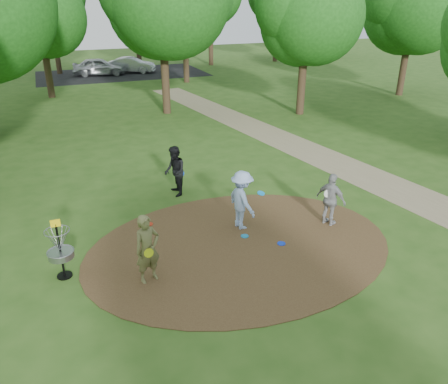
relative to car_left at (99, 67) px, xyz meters
name	(u,v)px	position (x,y,z in m)	size (l,w,h in m)	color
ground	(241,246)	(-0.11, -29.75, -0.73)	(100.00, 100.00, 0.00)	#2D5119
dirt_clearing	(241,246)	(-0.11, -29.75, -0.72)	(8.40, 8.40, 0.02)	#47301C
footpath	(383,184)	(6.39, -27.75, -0.72)	(2.00, 40.00, 0.01)	#8C7A5B
parking_lot	(122,74)	(1.89, 0.25, -0.72)	(14.00, 8.00, 0.01)	black
player_observer_with_disc	(148,249)	(-2.74, -30.36, 0.13)	(0.71, 0.57, 1.70)	olive
player_throwing_with_disc	(242,200)	(0.34, -28.80, 0.15)	(1.13, 1.21, 1.75)	#96B0DF
player_walking_with_disc	(175,171)	(-0.80, -25.87, 0.12)	(0.69, 0.86, 1.70)	black
player_waiting_with_disc	(331,200)	(2.80, -29.58, 0.07)	(0.74, 1.01, 1.60)	#99999C
disc_ground_cyan	(245,236)	(0.19, -29.35, -0.70)	(0.22, 0.22, 0.02)	#1780BD
disc_ground_blue	(281,243)	(0.95, -30.09, -0.70)	(0.22, 0.22, 0.02)	#0D33E8
disc_ground_red	(149,224)	(-2.13, -27.66, -0.70)	(0.22, 0.22, 0.02)	red
car_left	(99,67)	(0.00, 0.00, 0.00)	(1.72, 4.27, 1.45)	#B4B5BC
car_right	(131,65)	(2.80, 0.42, -0.07)	(1.40, 4.01, 1.32)	#B2B4BB
disc_golf_basket	(59,245)	(-4.61, -29.45, 0.15)	(0.63, 0.63, 1.54)	black
tree_ring	(199,17)	(2.10, -20.24, 4.63)	(37.11, 45.87, 9.34)	#332316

